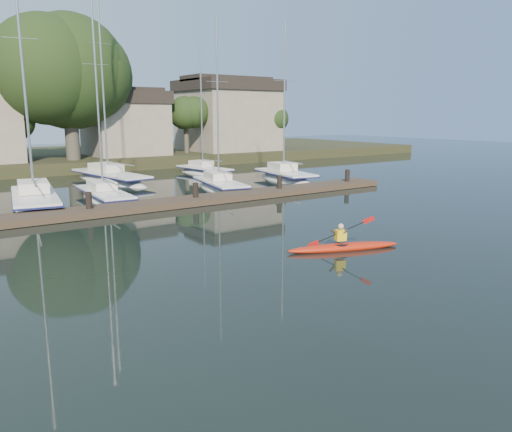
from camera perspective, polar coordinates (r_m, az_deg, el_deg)
ground at (r=15.70m, az=7.85°, el=-7.12°), size 160.00×160.00×0.00m
kayak at (r=18.99m, az=9.94°, el=-3.34°), size 4.41×2.09×1.43m
dock at (r=27.29m, az=-12.46°, el=1.16°), size 34.00×2.00×1.80m
sailboat_1 at (r=30.35m, az=-23.88°, el=0.68°), size 3.72×9.67×15.42m
sailboat_2 at (r=31.07m, az=-16.89°, el=1.48°), size 2.28×8.17×13.39m
sailboat_3 at (r=33.96m, az=-4.14°, el=2.75°), size 3.48×7.89×12.32m
sailboat_4 at (r=38.77m, az=3.31°, el=3.81°), size 3.52×7.94×13.04m
sailboat_6 at (r=39.65m, az=-16.29°, el=3.56°), size 3.79×11.04×17.21m
sailboat_7 at (r=43.19m, az=-5.94°, el=4.62°), size 2.83×7.38×11.59m
shore at (r=52.52m, az=-22.20°, el=8.78°), size 90.00×25.25×12.75m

